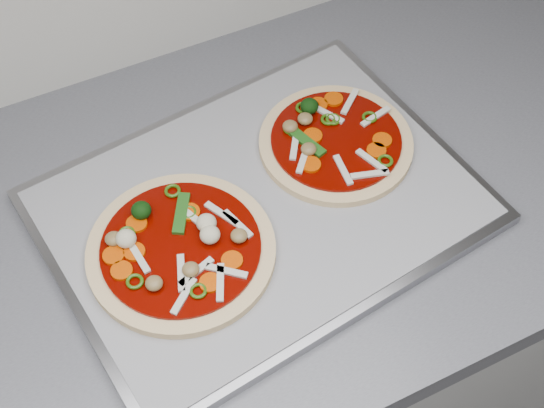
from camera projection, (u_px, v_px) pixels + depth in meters
name	position (u px, v px, depth m)	size (l,w,h in m)	color
base_cabinet	(260.00, 360.00, 1.33)	(3.60, 0.60, 0.86)	#BABAB8
countertop	(256.00, 211.00, 0.96)	(3.60, 0.60, 0.04)	slate
baking_tray	(261.00, 207.00, 0.93)	(0.51, 0.38, 0.02)	gray
parchment	(261.00, 203.00, 0.92)	(0.49, 0.35, 0.00)	gray
pizza_left	(180.00, 249.00, 0.87)	(0.28, 0.28, 0.04)	#E1BE84
pizza_right	(334.00, 141.00, 0.97)	(0.26, 0.26, 0.03)	#E1BE84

